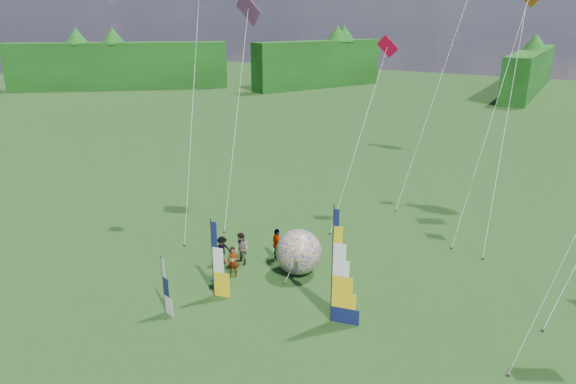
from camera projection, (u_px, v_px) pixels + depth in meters
The scene contains 17 objects.
ground at pixel (260, 345), 21.69m from camera, with size 220.00×220.00×0.00m, color #2C5522.
treeline_ring at pixel (259, 260), 20.38m from camera, with size 210.00×210.00×8.00m, color #176017, non-canonical shape.
feather_banner_main at pixel (332, 267), 22.51m from camera, with size 1.47×0.10×5.50m, color #101845, non-canonical shape.
side_banner_left at pixel (213, 259), 24.90m from camera, with size 1.10×0.10×3.98m, color gold, non-canonical shape.
side_banner_far at pixel (163, 285), 23.63m from camera, with size 0.86×0.10×2.85m, color white, non-canonical shape.
bol_inflatable at pixel (299, 252), 27.37m from camera, with size 2.46×2.46×2.46m, color #001297.
spectator_a at pixel (233, 262), 27.15m from camera, with size 0.62×0.41×1.69m, color #66594C.
spectator_b at pixel (241, 249), 28.44m from camera, with size 0.90×0.44×1.86m, color #66594C.
spectator_c at pixel (222, 250), 28.58m from camera, with size 1.05×0.39×1.62m, color #66594C.
spectator_d at pixel (277, 244), 28.98m from camera, with size 1.10×0.45×1.87m, color #66594C.
camp_chair at pixel (217, 278), 26.22m from camera, with size 0.57×0.57×0.99m, color #081A53, non-canonical shape.
kite_whale at pixel (513, 82), 32.15m from camera, with size 4.53×17.10×18.40m, color black, non-canonical shape.
kite_rainbow_delta at pixel (236, 101), 33.99m from camera, with size 6.95×11.51×15.63m, color red, non-canonical shape.
small_kite_red at pixel (360, 128), 33.37m from camera, with size 3.04×9.70×12.47m, color #F60635, non-canonical shape.
small_kite_orange at pixel (492, 110), 30.77m from camera, with size 3.84×9.96×15.57m, color orange, non-canonical shape.
small_kite_pink at pixel (191, 107), 31.52m from camera, with size 5.05×8.26×15.68m, color #DF5BA6, non-canonical shape.
small_kite_green at pixel (440, 74), 36.49m from camera, with size 4.24×10.94×18.46m, color #1CC415, non-canonical shape.
Camera 1 is at (10.35, -15.21, 13.26)m, focal length 32.00 mm.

